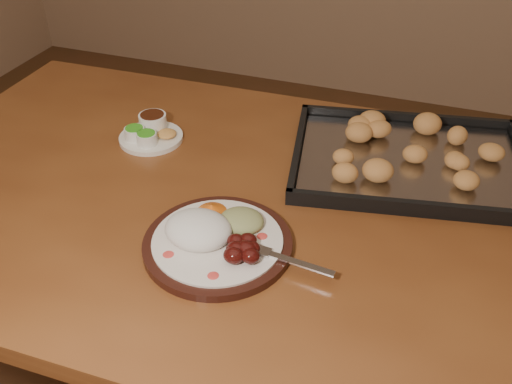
% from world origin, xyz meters
% --- Properties ---
extents(dining_table, '(1.52, 0.93, 0.75)m').
position_xyz_m(dining_table, '(0.11, -0.06, 0.65)').
color(dining_table, brown).
rests_on(dining_table, ground).
extents(dinner_plate, '(0.34, 0.26, 0.06)m').
position_xyz_m(dinner_plate, '(0.11, -0.21, 0.77)').
color(dinner_plate, black).
rests_on(dinner_plate, dining_table).
extents(condiment_saucer, '(0.14, 0.14, 0.05)m').
position_xyz_m(condiment_saucer, '(-0.17, 0.08, 0.77)').
color(condiment_saucer, white).
rests_on(condiment_saucer, dining_table).
extents(baking_tray, '(0.54, 0.44, 0.05)m').
position_xyz_m(baking_tray, '(0.40, 0.17, 0.77)').
color(baking_tray, black).
rests_on(baking_tray, dining_table).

